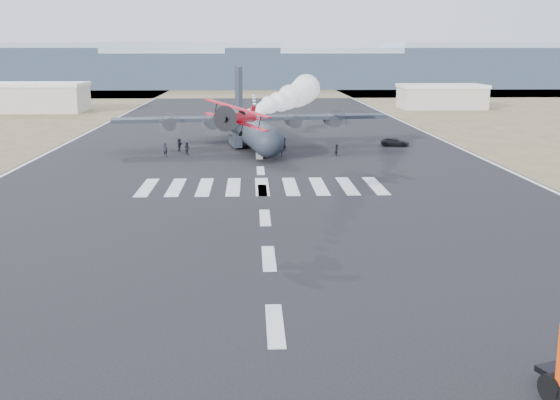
{
  "coord_description": "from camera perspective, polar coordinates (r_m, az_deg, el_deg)",
  "views": [
    {
      "loc": [
        -1.2,
        -22.18,
        13.94
      ],
      "look_at": [
        0.79,
        24.41,
        4.0
      ],
      "focal_mm": 45.0,
      "sensor_mm": 36.0,
      "label": 1
    }
  ],
  "objects": [
    {
      "name": "scrub_far",
      "position": [
        252.57,
        -2.2,
        8.86
      ],
      "size": [
        500.0,
        80.0,
        0.0
      ],
      "primitive_type": "cube",
      "color": "brown",
      "rests_on": "ground"
    },
    {
      "name": "runway_markings",
      "position": [
        83.36,
        -1.59,
        2.4
      ],
      "size": [
        60.0,
        260.0,
        0.01
      ],
      "primitive_type": null,
      "color": "silver",
      "rests_on": "ground"
    },
    {
      "name": "ridge_seg_c",
      "position": [
        289.35,
        -15.45,
        10.53
      ],
      "size": [
        150.0,
        50.0,
        17.0
      ],
      "primitive_type": "cube",
      "color": "#8698AB",
      "rests_on": "ground"
    },
    {
      "name": "ridge_seg_d",
      "position": [
        282.28,
        -2.24,
        10.51
      ],
      "size": [
        150.0,
        50.0,
        13.0
      ],
      "primitive_type": "cube",
      "color": "#8698AB",
      "rests_on": "ground"
    },
    {
      "name": "ridge_seg_e",
      "position": [
        289.91,
        10.94,
        10.54
      ],
      "size": [
        150.0,
        50.0,
        15.0
      ],
      "primitive_type": "cube",
      "color": "#8698AB",
      "rests_on": "ground"
    },
    {
      "name": "hangar_left",
      "position": [
        175.04,
        -19.51,
        7.9
      ],
      "size": [
        24.5,
        14.5,
        6.7
      ],
      "color": "#A8A395",
      "rests_on": "ground"
    },
    {
      "name": "hangar_right",
      "position": [
        178.87,
        12.99,
        8.22
      ],
      "size": [
        20.5,
        12.5,
        5.9
      ],
      "color": "#A8A395",
      "rests_on": "ground"
    },
    {
      "name": "aerobatic_biplane",
      "position": [
        57.76,
        -3.35,
        6.74
      ],
      "size": [
        5.76,
        5.4,
        2.84
      ],
      "rotation": [
        0.0,
        0.23,
        -0.23
      ],
      "color": "red"
    },
    {
      "name": "smoke_trail",
      "position": [
        86.18,
        1.39,
        8.68
      ],
      "size": [
        9.87,
        35.1,
        3.67
      ],
      "rotation": [
        0.0,
        0.0,
        -0.23
      ],
      "color": "white"
    },
    {
      "name": "transport_aircraft",
      "position": [
        103.81,
        -2.46,
        5.95
      ],
      "size": [
        39.81,
        32.64,
        11.5
      ],
      "rotation": [
        0.0,
        0.0,
        0.16
      ],
      "color": "#1C222B",
      "rests_on": "ground"
    },
    {
      "name": "support_vehicle",
      "position": [
        106.6,
        9.34,
        4.67
      ],
      "size": [
        4.52,
        2.8,
        1.17
      ],
      "primitive_type": "imported",
      "rotation": [
        0.0,
        0.0,
        1.35
      ],
      "color": "black",
      "rests_on": "ground"
    },
    {
      "name": "crew_a",
      "position": [
        99.99,
        0.35,
        4.56
      ],
      "size": [
        0.88,
        0.89,
        1.88
      ],
      "primitive_type": "imported",
      "rotation": [
        0.0,
        0.0,
        4.0
      ],
      "color": "black",
      "rests_on": "ground"
    },
    {
      "name": "crew_b",
      "position": [
        97.02,
        -7.58,
        4.18
      ],
      "size": [
        0.98,
        0.93,
        1.73
      ],
      "primitive_type": "imported",
      "rotation": [
        0.0,
        0.0,
        2.47
      ],
      "color": "black",
      "rests_on": "ground"
    },
    {
      "name": "crew_c",
      "position": [
        94.57,
        0.1,
        4.08
      ],
      "size": [
        0.56,
        1.13,
        1.72
      ],
      "primitive_type": "imported",
      "rotation": [
        0.0,
        0.0,
        4.67
      ],
      "color": "black",
      "rests_on": "ground"
    },
    {
      "name": "crew_d",
      "position": [
        99.51,
        -1.75,
        4.47
      ],
      "size": [
        1.14,
        0.95,
        1.73
      ],
      "primitive_type": "imported",
      "rotation": [
        0.0,
        0.0,
        2.63
      ],
      "color": "black",
      "rests_on": "ground"
    },
    {
      "name": "crew_e",
      "position": [
        96.27,
        -1.11,
        4.24
      ],
      "size": [
        0.96,
        1.02,
        1.79
      ],
      "primitive_type": "imported",
      "rotation": [
        0.0,
        0.0,
        5.39
      ],
      "color": "black",
      "rests_on": "ground"
    },
    {
      "name": "crew_f",
      "position": [
        100.66,
        -8.18,
        4.46
      ],
      "size": [
        0.79,
        1.71,
        1.78
      ],
      "primitive_type": "imported",
      "rotation": [
        0.0,
        0.0,
        1.41
      ],
      "color": "black",
      "rests_on": "ground"
    },
    {
      "name": "crew_g",
      "position": [
        95.95,
        -9.3,
        4.07
      ],
      "size": [
        0.84,
        0.79,
        1.82
      ],
      "primitive_type": "imported",
      "rotation": [
        0.0,
        0.0,
        2.68
      ],
      "color": "black",
      "rests_on": "ground"
    },
    {
      "name": "crew_h",
      "position": [
        95.3,
        4.64,
        4.07
      ],
      "size": [
        0.91,
        0.81,
        1.6
      ],
      "primitive_type": "imported",
      "rotation": [
        0.0,
        0.0,
        0.52
      ],
      "color": "black",
      "rests_on": "ground"
    }
  ]
}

